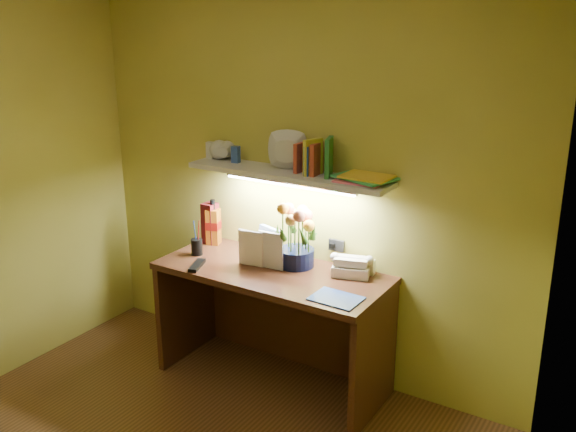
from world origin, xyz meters
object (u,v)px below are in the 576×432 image
at_px(whisky_bottle, 213,222).
at_px(desk, 272,327).
at_px(telephone, 352,265).
at_px(desk_clock, 367,267).
at_px(flower_bouquet, 297,236).

bearing_deg(whisky_bottle, desk, -17.29).
xyz_separation_m(telephone, desk_clock, (0.07, 0.06, -0.02)).
xyz_separation_m(desk_clock, whisky_bottle, (-1.08, -0.07, 0.11)).
bearing_deg(desk, whisky_bottle, 162.71).
relative_size(flower_bouquet, desk_clock, 4.17).
relative_size(desk, flower_bouquet, 3.70).
relative_size(desk, whisky_bottle, 4.62).
bearing_deg(whisky_bottle, flower_bouquet, -3.75).
xyz_separation_m(desk, whisky_bottle, (-0.57, 0.18, 0.53)).
xyz_separation_m(flower_bouquet, whisky_bottle, (-0.66, 0.04, -0.04)).
height_order(desk, telephone, telephone).
distance_m(flower_bouquet, whisky_bottle, 0.67).
distance_m(desk, flower_bouquet, 0.59).
distance_m(desk, whisky_bottle, 0.80).
relative_size(desk, telephone, 6.59).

